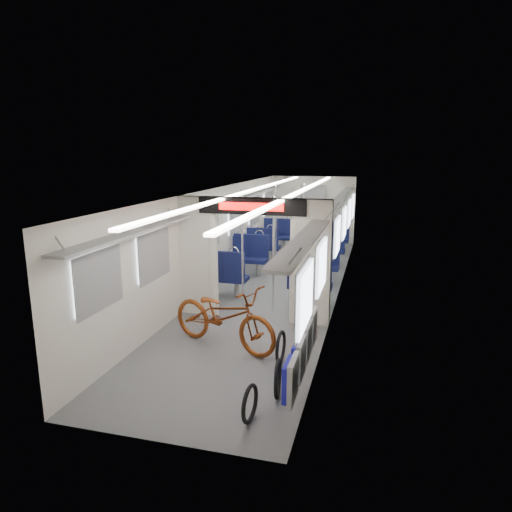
# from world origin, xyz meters

# --- Properties ---
(carriage) EXTENTS (12.00, 12.02, 2.31)m
(carriage) POSITION_xyz_m (0.00, -0.27, 1.50)
(carriage) COLOR #515456
(carriage) RESTS_ON ground
(bicycle) EXTENTS (2.14, 1.35, 1.06)m
(bicycle) POSITION_xyz_m (-0.10, -3.43, 0.53)
(bicycle) COLOR brown
(bicycle) RESTS_ON ground
(flip_bench) EXTENTS (0.12, 2.10, 0.51)m
(flip_bench) POSITION_xyz_m (1.35, -4.49, 0.58)
(flip_bench) COLOR gray
(flip_bench) RESTS_ON carriage
(bike_hoop_a) EXTENTS (0.09, 0.47, 0.47)m
(bike_hoop_a) POSITION_xyz_m (0.89, -5.37, 0.21)
(bike_hoop_a) COLOR black
(bike_hoop_a) RESTS_ON ground
(bike_hoop_b) EXTENTS (0.10, 0.53, 0.53)m
(bike_hoop_b) POSITION_xyz_m (1.08, -4.74, 0.24)
(bike_hoop_b) COLOR black
(bike_hoop_b) RESTS_ON ground
(bike_hoop_c) EXTENTS (0.07, 0.51, 0.51)m
(bike_hoop_c) POSITION_xyz_m (0.91, -3.76, 0.23)
(bike_hoop_c) COLOR black
(bike_hoop_c) RESTS_ON ground
(seat_bay_near_left) EXTENTS (0.95, 2.27, 1.16)m
(seat_bay_near_left) POSITION_xyz_m (-0.93, 0.09, 0.57)
(seat_bay_near_left) COLOR #0D123C
(seat_bay_near_left) RESTS_ON ground
(seat_bay_near_right) EXTENTS (0.90, 2.05, 1.09)m
(seat_bay_near_right) POSITION_xyz_m (0.93, -0.10, 0.54)
(seat_bay_near_right) COLOR #0D123C
(seat_bay_near_right) RESTS_ON ground
(seat_bay_far_left) EXTENTS (0.92, 2.11, 1.11)m
(seat_bay_far_left) POSITION_xyz_m (-0.93, 3.46, 0.55)
(seat_bay_far_left) COLOR #0D123C
(seat_bay_far_left) RESTS_ON ground
(seat_bay_far_right) EXTENTS (0.90, 2.01, 1.08)m
(seat_bay_far_right) POSITION_xyz_m (0.93, 3.49, 0.53)
(seat_bay_far_right) COLOR #0D123C
(seat_bay_far_right) RESTS_ON ground
(stanchion_near_left) EXTENTS (0.04, 0.04, 2.30)m
(stanchion_near_left) POSITION_xyz_m (-0.40, -1.36, 1.15)
(stanchion_near_left) COLOR silver
(stanchion_near_left) RESTS_ON ground
(stanchion_near_right) EXTENTS (0.04, 0.04, 2.30)m
(stanchion_near_right) POSITION_xyz_m (0.29, -1.56, 1.15)
(stanchion_near_right) COLOR silver
(stanchion_near_right) RESTS_ON ground
(stanchion_far_left) EXTENTS (0.04, 0.04, 2.30)m
(stanchion_far_left) POSITION_xyz_m (-0.35, 1.51, 1.15)
(stanchion_far_left) COLOR silver
(stanchion_far_left) RESTS_ON ground
(stanchion_far_right) EXTENTS (0.05, 0.05, 2.30)m
(stanchion_far_right) POSITION_xyz_m (0.28, 2.09, 1.15)
(stanchion_far_right) COLOR silver
(stanchion_far_right) RESTS_ON ground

